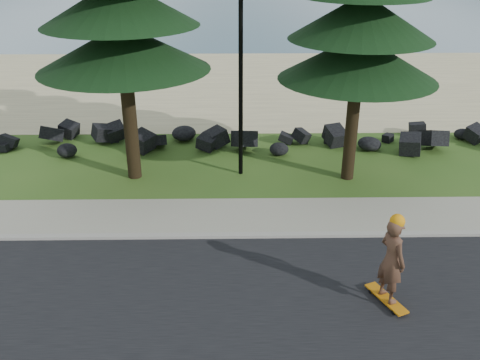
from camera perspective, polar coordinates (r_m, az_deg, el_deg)
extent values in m
plane|color=#31571B|center=(15.06, 0.28, -4.34)|extent=(160.00, 160.00, 0.00)
cube|color=black|center=(11.37, 0.76, -15.59)|extent=(160.00, 7.00, 0.02)
cube|color=#A39D92|center=(14.26, 0.35, -5.95)|extent=(160.00, 0.20, 0.10)
cube|color=#9C9783|center=(15.22, 0.26, -3.84)|extent=(160.00, 2.00, 0.08)
cube|color=tan|center=(28.58, -0.32, 10.21)|extent=(160.00, 15.00, 0.01)
cube|color=#3D6274|center=(64.52, -0.70, 18.68)|extent=(160.00, 58.00, 0.01)
cylinder|color=black|center=(16.65, 0.08, 13.35)|extent=(0.14, 0.14, 8.00)
cube|color=#BF6D0B|center=(12.39, 15.33, -12.08)|extent=(0.73, 1.19, 0.04)
imported|color=brown|center=(11.83, 15.88, -8.22)|extent=(0.72, 0.84, 1.96)
sphere|color=orange|center=(11.35, 16.44, -4.25)|extent=(0.31, 0.31, 0.31)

